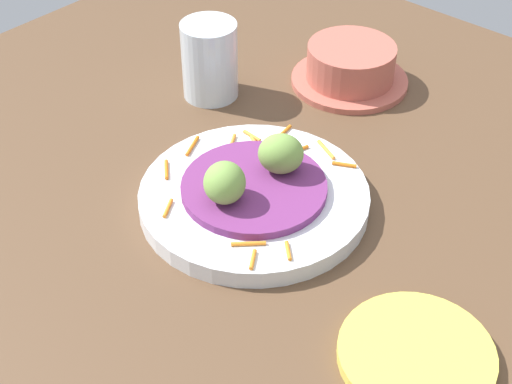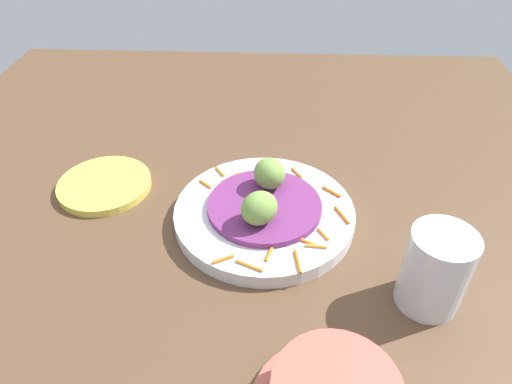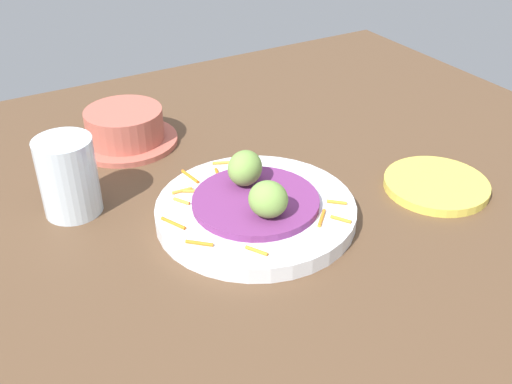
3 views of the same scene
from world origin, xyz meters
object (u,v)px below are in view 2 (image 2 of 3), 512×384
Objects in this scene: main_plate at (264,214)px; guac_scoop_left at (259,208)px; side_plate_small at (105,185)px; water_glass at (435,270)px; guac_scoop_center at (270,174)px.

guac_scoop_left is (-3.55, 0.55, 4.04)cm from main_plate.
water_glass is at bearing -113.74° from side_plate_small.
side_plate_small is (2.35, 24.10, -4.43)cm from guac_scoop_center.
water_glass reaches higher than main_plate.
guac_scoop_left and guac_scoop_center have the same top height.
guac_scoop_center is at bearing -95.56° from side_plate_small.
guac_scoop_left is at bearing 64.58° from water_glass.
water_glass is (-12.56, -18.41, 3.86)cm from main_plate.
guac_scoop_center reaches higher than side_plate_small.
guac_scoop_center is 24.62cm from side_plate_small.
side_plate_small is 46.04cm from water_glass.
water_glass is (-16.11, -17.86, -0.16)cm from guac_scoop_center.
main_plate is at bearing 55.70° from water_glass.
guac_scoop_center is 0.34× the size of side_plate_small.
guac_scoop_center reaches higher than main_plate.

